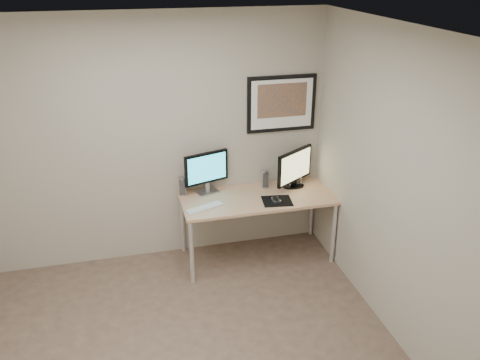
{
  "coord_description": "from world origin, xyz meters",
  "views": [
    {
      "loc": [
        -0.36,
        -3.27,
        3.04
      ],
      "look_at": [
        0.75,
        1.1,
        1.05
      ],
      "focal_mm": 38.0,
      "sensor_mm": 36.0,
      "label": 1
    }
  ],
  "objects_px": {
    "desk": "(257,202)",
    "keyboard": "(204,208)",
    "monitor_large": "(206,171)",
    "fan_unit": "(294,175)",
    "monitor_tv": "(295,168)",
    "speaker_left": "(183,186)",
    "framed_art": "(282,104)",
    "speaker_right": "(265,179)"
  },
  "relations": [
    {
      "from": "monitor_large",
      "to": "speaker_right",
      "type": "height_order",
      "value": "monitor_large"
    },
    {
      "from": "monitor_large",
      "to": "keyboard",
      "type": "distance_m",
      "value": 0.44
    },
    {
      "from": "framed_art",
      "to": "speaker_left",
      "type": "bearing_deg",
      "value": -174.87
    },
    {
      "from": "monitor_large",
      "to": "desk",
      "type": "bearing_deg",
      "value": -42.45
    },
    {
      "from": "monitor_large",
      "to": "fan_unit",
      "type": "relative_size",
      "value": 2.22
    },
    {
      "from": "speaker_left",
      "to": "desk",
      "type": "bearing_deg",
      "value": -3.94
    },
    {
      "from": "framed_art",
      "to": "fan_unit",
      "type": "distance_m",
      "value": 0.8
    },
    {
      "from": "speaker_right",
      "to": "desk",
      "type": "bearing_deg",
      "value": -121.31
    },
    {
      "from": "speaker_right",
      "to": "fan_unit",
      "type": "relative_size",
      "value": 0.93
    },
    {
      "from": "monitor_large",
      "to": "keyboard",
      "type": "bearing_deg",
      "value": -122.69
    },
    {
      "from": "framed_art",
      "to": "monitor_tv",
      "type": "height_order",
      "value": "framed_art"
    },
    {
      "from": "desk",
      "to": "speaker_left",
      "type": "xyz_separation_m",
      "value": [
        -0.75,
        0.23,
        0.17
      ]
    },
    {
      "from": "desk",
      "to": "fan_unit",
      "type": "xyz_separation_m",
      "value": [
        0.47,
        0.2,
        0.17
      ]
    },
    {
      "from": "monitor_large",
      "to": "fan_unit",
      "type": "xyz_separation_m",
      "value": [
        0.97,
        -0.03,
        -0.14
      ]
    },
    {
      "from": "monitor_tv",
      "to": "fan_unit",
      "type": "xyz_separation_m",
      "value": [
        0.02,
        0.07,
        -0.12
      ]
    },
    {
      "from": "monitor_large",
      "to": "keyboard",
      "type": "relative_size",
      "value": 1.2
    },
    {
      "from": "desk",
      "to": "monitor_large",
      "type": "height_order",
      "value": "monitor_large"
    },
    {
      "from": "keyboard",
      "to": "fan_unit",
      "type": "xyz_separation_m",
      "value": [
        1.06,
        0.33,
        0.1
      ]
    },
    {
      "from": "monitor_tv",
      "to": "speaker_right",
      "type": "height_order",
      "value": "monitor_tv"
    },
    {
      "from": "speaker_right",
      "to": "fan_unit",
      "type": "xyz_separation_m",
      "value": [
        0.33,
        -0.0,
        0.01
      ]
    },
    {
      "from": "speaker_left",
      "to": "monitor_large",
      "type": "bearing_deg",
      "value": 12.42
    },
    {
      "from": "fan_unit",
      "to": "keyboard",
      "type": "bearing_deg",
      "value": 179.56
    },
    {
      "from": "monitor_large",
      "to": "fan_unit",
      "type": "bearing_deg",
      "value": -19.0
    },
    {
      "from": "speaker_left",
      "to": "monitor_tv",
      "type": "bearing_deg",
      "value": 8.42
    },
    {
      "from": "desk",
      "to": "framed_art",
      "type": "distance_m",
      "value": 1.07
    },
    {
      "from": "desk",
      "to": "framed_art",
      "type": "relative_size",
      "value": 2.13
    },
    {
      "from": "monitor_tv",
      "to": "speaker_right",
      "type": "xyz_separation_m",
      "value": [
        -0.31,
        0.08,
        -0.13
      ]
    },
    {
      "from": "keyboard",
      "to": "speaker_left",
      "type": "bearing_deg",
      "value": 93.36
    },
    {
      "from": "monitor_tv",
      "to": "speaker_left",
      "type": "xyz_separation_m",
      "value": [
        -1.2,
        0.1,
        -0.13
      ]
    },
    {
      "from": "framed_art",
      "to": "speaker_right",
      "type": "relative_size",
      "value": 3.71
    },
    {
      "from": "speaker_right",
      "to": "monitor_tv",
      "type": "bearing_deg",
      "value": -10.6
    },
    {
      "from": "framed_art",
      "to": "keyboard",
      "type": "xyz_separation_m",
      "value": [
        -0.94,
        -0.46,
        -0.88
      ]
    },
    {
      "from": "speaker_left",
      "to": "keyboard",
      "type": "height_order",
      "value": "speaker_left"
    },
    {
      "from": "speaker_right",
      "to": "keyboard",
      "type": "xyz_separation_m",
      "value": [
        -0.73,
        -0.34,
        -0.09
      ]
    },
    {
      "from": "framed_art",
      "to": "speaker_left",
      "type": "distance_m",
      "value": 1.36
    },
    {
      "from": "speaker_right",
      "to": "keyboard",
      "type": "relative_size",
      "value": 0.5
    },
    {
      "from": "framed_art",
      "to": "speaker_left",
      "type": "height_order",
      "value": "framed_art"
    },
    {
      "from": "monitor_tv",
      "to": "speaker_right",
      "type": "relative_size",
      "value": 2.35
    },
    {
      "from": "desk",
      "to": "keyboard",
      "type": "xyz_separation_m",
      "value": [
        -0.59,
        -0.13,
        0.07
      ]
    },
    {
      "from": "fan_unit",
      "to": "desk",
      "type": "bearing_deg",
      "value": -174.57
    },
    {
      "from": "framed_art",
      "to": "monitor_large",
      "type": "xyz_separation_m",
      "value": [
        -0.84,
        -0.1,
        -0.64
      ]
    },
    {
      "from": "monitor_tv",
      "to": "framed_art",
      "type": "bearing_deg",
      "value": 83.86
    }
  ]
}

